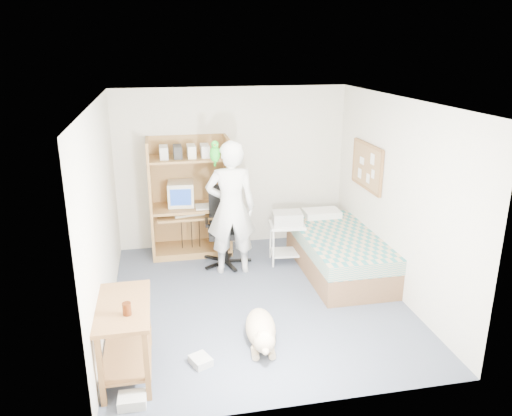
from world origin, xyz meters
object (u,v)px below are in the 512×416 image
Objects in this scene: computer_hutch at (190,201)px; office_chair at (225,237)px; printer_cart at (287,237)px; person at (231,208)px; bed at (338,252)px; side_desk at (125,329)px; dog at (261,330)px.

computer_hutch reaches higher than office_chair.
person is at bearing -164.17° from printer_cart.
bed reaches higher than printer_cart.
person is 1.02m from printer_cart.
office_chair is (0.46, -0.52, -0.41)m from computer_hutch.
side_desk is (-2.85, -1.82, 0.21)m from bed.
printer_cart reaches higher than dog.
computer_hutch reaches higher than side_desk.
printer_cart is (0.89, -0.17, -0.01)m from office_chair.
computer_hutch is 1.77× the size of dog.
side_desk reaches higher than printer_cart.
person is 3.14× the size of printer_cart.
bed is 3.39m from side_desk.
person reaches higher than printer_cart.
office_chair reaches higher than printer_cart.
dog is (0.03, -1.88, -0.78)m from person.
side_desk is at bearing -114.16° from office_chair.
dog is (1.39, 0.23, -0.33)m from side_desk.
dog is at bearing 95.33° from person.
office_chair reaches higher than bed.
bed is 3.34× the size of printer_cart.
office_chair is 0.63m from person.
computer_hutch is at bearing -54.04° from person.
side_desk is 2.55m from person.
computer_hutch is at bearing 107.51° from dog.
person is (0.51, -0.83, 0.13)m from computer_hutch.
person is (-1.49, 0.29, 0.66)m from bed.
printer_cart is at bearing 45.61° from side_desk.
dog is (-1.46, -1.59, -0.12)m from bed.
printer_cart is at bearing -165.86° from person.
computer_hutch is 2.98× the size of printer_cart.
office_chair is 0.91m from printer_cart.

